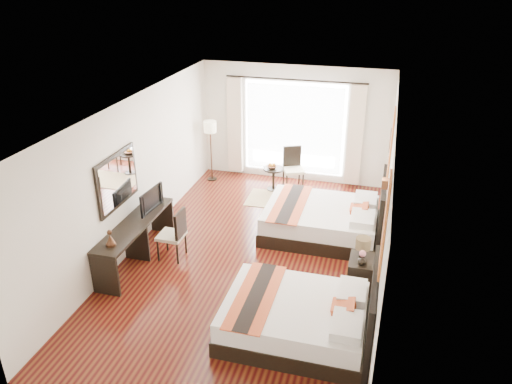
% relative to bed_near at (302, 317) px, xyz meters
% --- Properties ---
extents(floor, '(4.50, 7.50, 0.01)m').
position_rel_bed_near_xyz_m(floor, '(-1.24, 1.84, -0.32)').
color(floor, '#340909').
rests_on(floor, ground).
extents(ceiling, '(4.50, 7.50, 0.02)m').
position_rel_bed_near_xyz_m(ceiling, '(-1.24, 1.84, 2.48)').
color(ceiling, white).
rests_on(ceiling, wall_headboard).
extents(wall_headboard, '(0.01, 7.50, 2.80)m').
position_rel_bed_near_xyz_m(wall_headboard, '(1.00, 1.84, 1.09)').
color(wall_headboard, silver).
rests_on(wall_headboard, floor).
extents(wall_desk, '(0.01, 7.50, 2.80)m').
position_rel_bed_near_xyz_m(wall_desk, '(-3.49, 1.84, 1.09)').
color(wall_desk, silver).
rests_on(wall_desk, floor).
extents(wall_window, '(4.50, 0.01, 2.80)m').
position_rel_bed_near_xyz_m(wall_window, '(-1.24, 5.58, 1.09)').
color(wall_window, silver).
rests_on(wall_window, floor).
extents(wall_entry, '(4.50, 0.01, 2.80)m').
position_rel_bed_near_xyz_m(wall_entry, '(-1.24, -1.91, 1.09)').
color(wall_entry, silver).
rests_on(wall_entry, floor).
extents(window_glass, '(2.40, 0.02, 2.20)m').
position_rel_bed_near_xyz_m(window_glass, '(-1.24, 5.57, 0.99)').
color(window_glass, white).
rests_on(window_glass, wall_window).
extents(sheer_curtain, '(2.30, 0.02, 2.10)m').
position_rel_bed_near_xyz_m(sheer_curtain, '(-1.24, 5.51, 0.99)').
color(sheer_curtain, white).
rests_on(sheer_curtain, wall_window).
extents(drape_left, '(0.35, 0.14, 2.35)m').
position_rel_bed_near_xyz_m(drape_left, '(-2.69, 5.47, 0.97)').
color(drape_left, beige).
rests_on(drape_left, floor).
extents(drape_right, '(0.35, 0.14, 2.35)m').
position_rel_bed_near_xyz_m(drape_right, '(0.21, 5.47, 0.97)').
color(drape_right, beige).
rests_on(drape_right, floor).
extents(art_panel_near, '(0.03, 0.50, 1.35)m').
position_rel_bed_near_xyz_m(art_panel_near, '(0.99, -0.00, 1.64)').
color(art_panel_near, maroon).
rests_on(art_panel_near, wall_headboard).
extents(art_panel_far, '(0.03, 0.50, 1.35)m').
position_rel_bed_near_xyz_m(art_panel_far, '(0.99, 3.01, 1.64)').
color(art_panel_far, maroon).
rests_on(art_panel_far, wall_headboard).
extents(wall_sconce, '(0.10, 0.14, 0.14)m').
position_rel_bed_near_xyz_m(wall_sconce, '(0.95, 1.40, 1.61)').
color(wall_sconce, '#402416').
rests_on(wall_sconce, wall_headboard).
extents(mirror_frame, '(0.04, 1.25, 0.95)m').
position_rel_bed_near_xyz_m(mirror_frame, '(-3.46, 1.20, 1.24)').
color(mirror_frame, black).
rests_on(mirror_frame, wall_desk).
extents(mirror_glass, '(0.01, 1.12, 0.82)m').
position_rel_bed_near_xyz_m(mirror_glass, '(-3.44, 1.20, 1.24)').
color(mirror_glass, white).
rests_on(mirror_glass, mirror_frame).
extents(bed_near, '(2.13, 1.66, 1.20)m').
position_rel_bed_near_xyz_m(bed_near, '(0.00, 0.00, 0.00)').
color(bed_near, black).
rests_on(bed_near, floor).
extents(bed_far, '(2.27, 1.77, 1.28)m').
position_rel_bed_near_xyz_m(bed_far, '(-0.07, 3.01, 0.02)').
color(bed_far, black).
rests_on(bed_far, floor).
extents(nightstand, '(0.46, 0.57, 0.54)m').
position_rel_bed_near_xyz_m(nightstand, '(0.76, 1.40, -0.04)').
color(nightstand, black).
rests_on(nightstand, floor).
extents(table_lamp, '(0.25, 0.25, 0.39)m').
position_rel_bed_near_xyz_m(table_lamp, '(0.72, 1.48, 0.46)').
color(table_lamp, black).
rests_on(table_lamp, nightstand).
extents(vase, '(0.16, 0.16, 0.14)m').
position_rel_bed_near_xyz_m(vase, '(0.73, 1.25, 0.26)').
color(vase, black).
rests_on(vase, nightstand).
extents(console_desk, '(0.50, 2.20, 0.76)m').
position_rel_bed_near_xyz_m(console_desk, '(-3.23, 1.20, 0.07)').
color(console_desk, black).
rests_on(console_desk, floor).
extents(television, '(0.16, 0.74, 0.42)m').
position_rel_bed_near_xyz_m(television, '(-3.21, 1.75, 0.66)').
color(television, black).
rests_on(television, console_desk).
extents(bronze_figurine, '(0.21, 0.21, 0.25)m').
position_rel_bed_near_xyz_m(bronze_figurine, '(-3.23, 0.42, 0.57)').
color(bronze_figurine, '#402416').
rests_on(bronze_figurine, console_desk).
extents(desk_chair, '(0.45, 0.45, 0.96)m').
position_rel_bed_near_xyz_m(desk_chair, '(-2.64, 1.45, -0.02)').
color(desk_chair, beige).
rests_on(desk_chair, floor).
extents(floor_lamp, '(0.30, 0.30, 1.50)m').
position_rel_bed_near_xyz_m(floor_lamp, '(-3.16, 4.98, 0.95)').
color(floor_lamp, black).
rests_on(floor_lamp, floor).
extents(side_table, '(0.48, 0.48, 0.55)m').
position_rel_bed_near_xyz_m(side_table, '(-1.56, 4.79, -0.04)').
color(side_table, black).
rests_on(side_table, floor).
extents(fruit_bowl, '(0.29, 0.29, 0.06)m').
position_rel_bed_near_xyz_m(fruit_bowl, '(-1.59, 4.78, 0.27)').
color(fruit_bowl, '#412A17').
rests_on(fruit_bowl, side_table).
extents(window_chair, '(0.61, 0.61, 0.99)m').
position_rel_bed_near_xyz_m(window_chair, '(-1.14, 5.04, -0.01)').
color(window_chair, beige).
rests_on(window_chair, floor).
extents(jute_rug, '(1.40, 0.97, 0.01)m').
position_rel_bed_near_xyz_m(jute_rug, '(-1.33, 4.28, -0.30)').
color(jute_rug, tan).
rests_on(jute_rug, floor).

